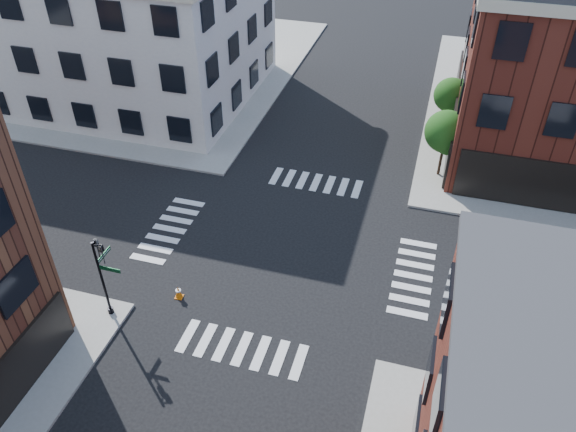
# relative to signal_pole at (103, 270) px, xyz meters

# --- Properties ---
(ground) EXTENTS (120.00, 120.00, 0.00)m
(ground) POSITION_rel_signal_pole_xyz_m (6.72, 6.68, -2.86)
(ground) COLOR black
(ground) RESTS_ON ground
(sidewalk_nw) EXTENTS (30.00, 30.00, 0.15)m
(sidewalk_nw) POSITION_rel_signal_pole_xyz_m (-14.28, 27.68, -2.78)
(sidewalk_nw) COLOR gray
(sidewalk_nw) RESTS_ON ground
(building_nw) EXTENTS (22.00, 16.00, 11.00)m
(building_nw) POSITION_rel_signal_pole_xyz_m (-12.28, 22.68, 2.64)
(building_nw) COLOR silver
(building_nw) RESTS_ON ground
(tree_near) EXTENTS (2.69, 2.69, 4.49)m
(tree_near) POSITION_rel_signal_pole_xyz_m (14.28, 16.65, 0.30)
(tree_near) COLOR black
(tree_near) RESTS_ON ground
(tree_far) EXTENTS (2.43, 2.43, 4.07)m
(tree_far) POSITION_rel_signal_pole_xyz_m (14.28, 22.65, 0.02)
(tree_far) COLOR black
(tree_far) RESTS_ON ground
(signal_pole) EXTENTS (1.29, 1.24, 4.60)m
(signal_pole) POSITION_rel_signal_pole_xyz_m (0.00, 0.00, 0.00)
(signal_pole) COLOR black
(signal_pole) RESTS_ON ground
(box_truck) EXTENTS (7.42, 3.10, 3.28)m
(box_truck) POSITION_rel_signal_pole_xyz_m (19.89, 1.82, -1.15)
(box_truck) COLOR white
(box_truck) RESTS_ON ground
(traffic_cone) EXTENTS (0.41, 0.41, 0.72)m
(traffic_cone) POSITION_rel_signal_pole_xyz_m (2.58, 1.85, -2.51)
(traffic_cone) COLOR orange
(traffic_cone) RESTS_ON ground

